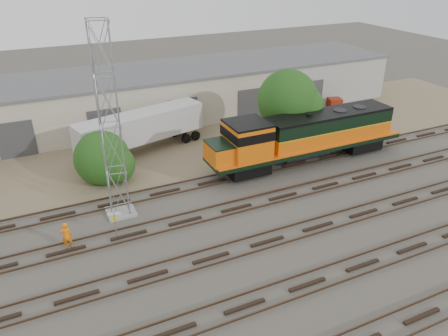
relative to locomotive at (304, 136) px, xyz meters
name	(u,v)px	position (x,y,z in m)	size (l,w,h in m)	color
ground	(246,219)	(-8.82, -6.00, -2.54)	(140.00, 140.00, 0.00)	#47423A
dirt_strip	(175,143)	(-8.82, 9.00, -2.53)	(80.00, 16.00, 0.02)	#726047
tracks	(267,241)	(-8.82, -9.00, -2.46)	(80.00, 20.40, 0.28)	black
warehouse	(150,95)	(-8.77, 16.98, 0.11)	(58.40, 10.40, 5.30)	beige
locomotive	(304,136)	(0.00, 0.00, 0.00)	(18.59, 3.26, 4.47)	black
signal_tower	(111,128)	(-16.63, -1.44, 4.02)	(1.98, 1.98, 13.43)	gray
sign_post	(115,220)	(-17.58, -4.42, -1.10)	(0.82, 0.28, 2.06)	gray
worker	(67,235)	(-20.61, -4.06, -1.61)	(0.68, 0.45, 1.87)	orange
semi_trailer	(144,127)	(-11.95, 8.49, -0.16)	(12.55, 5.52, 3.79)	silver
dumpster_blue	(311,108)	(8.10, 10.15, -1.79)	(1.60, 1.50, 1.50)	navy
dumpster_red	(334,104)	(11.53, 10.38, -1.84)	(1.50, 1.40, 1.40)	maroon
tree_mid	(106,160)	(-16.42, 4.01, -0.68)	(4.70, 4.47, 4.47)	#382619
tree_east	(291,102)	(0.66, 3.34, 2.04)	(5.84, 5.56, 7.51)	#382619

